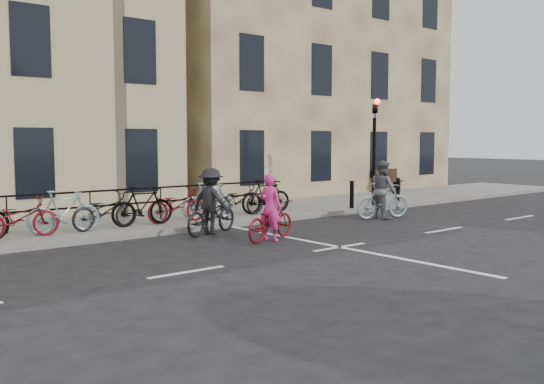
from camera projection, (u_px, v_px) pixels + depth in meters
ground at (340, 247)px, 13.59m from camera, size 120.00×120.00×0.00m
sidewalk at (63, 230)px, 15.63m from camera, size 46.00×4.00×0.15m
building_east at (274, 60)px, 28.75m from camera, size 14.00×10.00×12.00m
traffic_light at (374, 138)px, 20.66m from camera, size 0.18×0.30×3.90m
bollard_east at (352, 195)px, 19.98m from camera, size 0.14×0.14×0.90m
bollard_west at (398, 191)px, 21.51m from camera, size 0.14×0.14×0.90m
bench at (387, 179)px, 26.47m from camera, size 1.60×0.41×0.97m
parked_bikes at (122, 208)px, 15.59m from camera, size 11.45×1.23×1.05m
cyclist_pink at (270, 217)px, 14.48m from camera, size 1.91×1.12×1.60m
cyclist_grey at (383, 195)px, 18.44m from camera, size 1.91×1.02×1.78m
cyclist_dark at (211, 208)px, 15.42m from camera, size 2.02×1.24×1.70m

